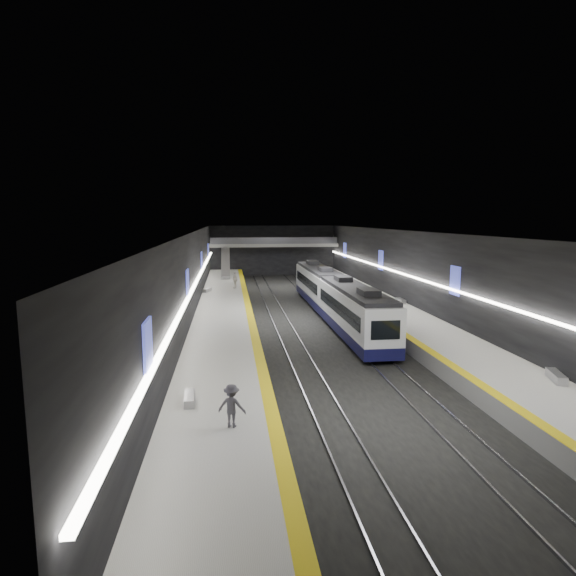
{
  "coord_description": "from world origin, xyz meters",
  "views": [
    {
      "loc": [
        -6.98,
        -42.15,
        9.17
      ],
      "look_at": [
        -1.14,
        5.4,
        2.2
      ],
      "focal_mm": 30.0,
      "sensor_mm": 36.0,
      "label": 1
    }
  ],
  "objects": [
    {
      "name": "wall_left",
      "position": [
        -10.0,
        0.0,
        4.0
      ],
      "size": [
        0.04,
        70.0,
        8.0
      ],
      "primitive_type": "cube",
      "color": "black",
      "rests_on": "ground"
    },
    {
      "name": "bench_right_far",
      "position": [
        9.5,
        2.18,
        1.21
      ],
      "size": [
        0.53,
        1.69,
        0.41
      ],
      "primitive_type": "cube",
      "rotation": [
        0.0,
        0.0,
        0.04
      ],
      "color": "#99999E",
      "rests_on": "platform_right"
    },
    {
      "name": "tactile_strip_left",
      "position": [
        -5.3,
        0.0,
        1.02
      ],
      "size": [
        0.6,
        70.0,
        0.02
      ],
      "primitive_type": "cube",
      "color": "#DCC00B",
      "rests_on": "platform_left"
    },
    {
      "name": "train",
      "position": [
        2.5,
        0.79,
        2.2
      ],
      "size": [
        2.69,
        30.05,
        3.6
      ],
      "color": "#11103C",
      "rests_on": "ground"
    },
    {
      "name": "cove_light_right",
      "position": [
        9.8,
        0.0,
        3.8
      ],
      "size": [
        0.25,
        68.6,
        0.12
      ],
      "primitive_type": "cube",
      "color": "white",
      "rests_on": "wall_right"
    },
    {
      "name": "ceiling",
      "position": [
        0.0,
        0.0,
        8.0
      ],
      "size": [
        20.0,
        70.0,
        0.04
      ],
      "primitive_type": "cube",
      "rotation": [
        3.14,
        0.0,
        0.0
      ],
      "color": "beige",
      "rests_on": "wall_left"
    },
    {
      "name": "bench_left_near",
      "position": [
        -8.84,
        -21.29,
        1.2
      ],
      "size": [
        0.52,
        1.62,
        0.39
      ],
      "primitive_type": "cube",
      "rotation": [
        0.0,
        0.0,
        0.05
      ],
      "color": "#99999E",
      "rests_on": "platform_left"
    },
    {
      "name": "mezzanine_bridge",
      "position": [
        0.0,
        32.93,
        5.04
      ],
      "size": [
        20.0,
        3.0,
        1.5
      ],
      "color": "gray",
      "rests_on": "wall_left"
    },
    {
      "name": "passenger_right_a",
      "position": [
        5.71,
        1.1,
        1.76
      ],
      "size": [
        0.48,
        0.62,
        1.52
      ],
      "primitive_type": "imported",
      "rotation": [
        0.0,
        0.0,
        1.79
      ],
      "color": "#AE4150",
      "rests_on": "platform_right"
    },
    {
      "name": "ad_posters",
      "position": [
        -0.0,
        1.0,
        4.5
      ],
      "size": [
        19.94,
        53.5,
        2.2
      ],
      "color": "#4651D4",
      "rests_on": "wall_left"
    },
    {
      "name": "tile_surface_left",
      "position": [
        -7.5,
        0.0,
        1.01
      ],
      "size": [
        5.0,
        70.0,
        0.02
      ],
      "primitive_type": "cube",
      "color": "#A8A8A3",
      "rests_on": "platform_left"
    },
    {
      "name": "platform_right",
      "position": [
        7.5,
        0.0,
        0.5
      ],
      "size": [
        5.0,
        70.0,
        1.0
      ],
      "primitive_type": "cube",
      "color": "slate",
      "rests_on": "ground"
    },
    {
      "name": "platform_left",
      "position": [
        -7.5,
        0.0,
        0.5
      ],
      "size": [
        5.0,
        70.0,
        1.0
      ],
      "primitive_type": "cube",
      "color": "slate",
      "rests_on": "ground"
    },
    {
      "name": "passenger_left_b",
      "position": [
        -6.98,
        -24.04,
        1.87
      ],
      "size": [
        1.26,
        0.95,
        1.73
      ],
      "primitive_type": "imported",
      "rotation": [
        0.0,
        0.0,
        2.84
      ],
      "color": "#414047",
      "rests_on": "platform_left"
    },
    {
      "name": "wall_back",
      "position": [
        0.0,
        35.0,
        4.0
      ],
      "size": [
        20.0,
        0.04,
        8.0
      ],
      "primitive_type": "cube",
      "color": "black",
      "rests_on": "ground"
    },
    {
      "name": "tile_surface_right",
      "position": [
        7.5,
        0.0,
        1.01
      ],
      "size": [
        5.0,
        70.0,
        0.02
      ],
      "primitive_type": "cube",
      "color": "#A8A8A3",
      "rests_on": "platform_right"
    },
    {
      "name": "passenger_left_a",
      "position": [
        -6.35,
        14.19,
        1.96
      ],
      "size": [
        0.88,
        1.22,
        1.92
      ],
      "primitive_type": "imported",
      "rotation": [
        0.0,
        0.0,
        -1.16
      ],
      "color": "beige",
      "rests_on": "platform_left"
    },
    {
      "name": "wall_right",
      "position": [
        10.0,
        0.0,
        4.0
      ],
      "size": [
        0.04,
        70.0,
        8.0
      ],
      "primitive_type": "cube",
      "color": "black",
      "rests_on": "ground"
    },
    {
      "name": "bench_right_near",
      "position": [
        9.36,
        -20.56,
        1.22
      ],
      "size": [
        1.0,
        1.86,
        0.44
      ],
      "primitive_type": "cube",
      "rotation": [
        0.0,
        0.0,
        -0.3
      ],
      "color": "#99999E",
      "rests_on": "platform_right"
    },
    {
      "name": "tactile_strip_right",
      "position": [
        5.3,
        0.0,
        1.02
      ],
      "size": [
        0.6,
        70.0,
        0.02
      ],
      "primitive_type": "cube",
      "color": "#DCC00B",
      "rests_on": "platform_right"
    },
    {
      "name": "rails",
      "position": [
        -0.0,
        0.0,
        0.06
      ],
      "size": [
        6.52,
        70.0,
        0.12
      ],
      "color": "gray",
      "rests_on": "ground"
    },
    {
      "name": "bench_left_far",
      "position": [
        -9.5,
        11.68,
        1.21
      ],
      "size": [
        0.99,
        1.77,
        0.42
      ],
      "primitive_type": "cube",
      "rotation": [
        0.0,
        0.0,
        -0.32
      ],
      "color": "#99999E",
      "rests_on": "platform_left"
    },
    {
      "name": "ground",
      "position": [
        0.0,
        0.0,
        0.0
      ],
      "size": [
        70.0,
        70.0,
        0.0
      ],
      "primitive_type": "plane",
      "color": "black",
      "rests_on": "ground"
    },
    {
      "name": "cove_light_left",
      "position": [
        -9.8,
        0.0,
        3.8
      ],
      "size": [
        0.25,
        68.6,
        0.12
      ],
      "primitive_type": "cube",
      "color": "white",
      "rests_on": "wall_left"
    },
    {
      "name": "escalator",
      "position": [
        -7.5,
        26.0,
        2.9
      ],
      "size": [
        1.2,
        7.5,
        3.92
      ],
      "primitive_type": "cube",
      "rotation": [
        0.44,
        0.0,
        0.0
      ],
      "color": "#99999E",
      "rests_on": "platform_left"
    }
  ]
}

